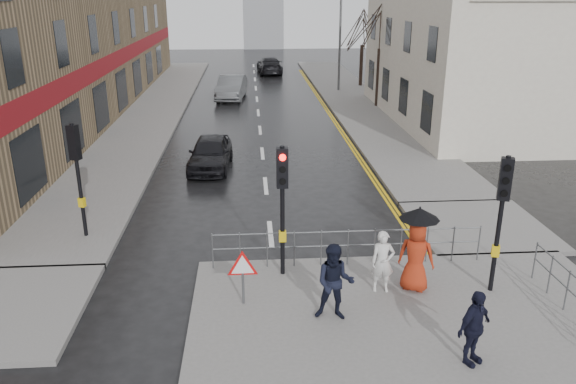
{
  "coord_description": "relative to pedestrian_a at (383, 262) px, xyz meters",
  "views": [
    {
      "loc": [
        -0.57,
        -12.67,
        7.03
      ],
      "look_at": [
        0.51,
        2.62,
        1.49
      ],
      "focal_mm": 35.0,
      "sensor_mm": 36.0,
      "label": 1
    }
  ],
  "objects": [
    {
      "name": "car_far",
      "position": [
        -1.18,
        38.51,
        -0.18
      ],
      "size": [
        2.28,
        5.09,
        1.45
      ],
      "primitive_type": "imported",
      "rotation": [
        0.0,
        0.0,
        3.19
      ],
      "color": "black",
      "rests_on": "ground"
    },
    {
      "name": "car_parked",
      "position": [
        -4.73,
        10.69,
        -0.23
      ],
      "size": [
        1.88,
        4.11,
        1.37
      ],
      "primitive_type": "imported",
      "rotation": [
        0.0,
        0.0,
        -0.07
      ],
      "color": "black",
      "rests_on": "ground"
    },
    {
      "name": "tree_near",
      "position": [
        4.97,
        22.84,
        4.23
      ],
      "size": [
        2.4,
        2.4,
        6.58
      ],
      "color": "#2F211A",
      "rests_on": "right_pavement"
    },
    {
      "name": "pedestrian_with_umbrella",
      "position": [
        0.81,
        0.01,
        0.37
      ],
      "size": [
        1.03,
        0.96,
        2.13
      ],
      "color": "#A32A13",
      "rests_on": "near_pavement"
    },
    {
      "name": "traffic_signal_near_left",
      "position": [
        -2.33,
        1.03,
        1.55
      ],
      "size": [
        0.28,
        0.27,
        3.4
      ],
      "color": "black",
      "rests_on": "near_pavement"
    },
    {
      "name": "left_pavement",
      "position": [
        -9.03,
        23.84,
        -0.84
      ],
      "size": [
        4.0,
        44.0,
        0.14
      ],
      "primitive_type": "cube",
      "color": "#605E5B",
      "rests_on": "ground"
    },
    {
      "name": "warning_sign",
      "position": [
        -3.33,
        -0.37,
        0.13
      ],
      "size": [
        0.8,
        0.07,
        1.35
      ],
      "color": "#595B5E",
      "rests_on": "near_pavement"
    },
    {
      "name": "car_mid",
      "position": [
        -4.24,
        26.49,
        -0.13
      ],
      "size": [
        2.18,
        4.89,
        1.56
      ],
      "primitive_type": "imported",
      "rotation": [
        0.0,
        0.0,
        -0.11
      ],
      "color": "#4E5053",
      "rests_on": "ground"
    },
    {
      "name": "guard_railing_front",
      "position": [
        -0.58,
        1.44,
        -0.05
      ],
      "size": [
        7.14,
        0.04,
        1.0
      ],
      "color": "#595B5E",
      "rests_on": "near_pavement"
    },
    {
      "name": "traffic_signal_far_left",
      "position": [
        -8.03,
        3.84,
        1.55
      ],
      "size": [
        0.34,
        0.33,
        3.4
      ],
      "color": "black",
      "rests_on": "left_pavement"
    },
    {
      "name": "street_lamp",
      "position": [
        3.29,
        28.84,
        3.8
      ],
      "size": [
        1.83,
        0.25,
        8.0
      ],
      "color": "#595B5E",
      "rests_on": "right_pavement"
    },
    {
      "name": "pavement_bridge_right",
      "position": [
        3.97,
        3.84,
        -0.84
      ],
      "size": [
        4.0,
        4.2,
        0.14
      ],
      "primitive_type": "cube",
      "color": "#605E5B",
      "rests_on": "ground"
    },
    {
      "name": "traffic_signal_near_right",
      "position": [
        2.67,
        -0.17,
        1.55
      ],
      "size": [
        0.34,
        0.33,
        3.4
      ],
      "color": "black",
      "rests_on": "near_pavement"
    },
    {
      "name": "right_pavement",
      "position": [
        3.97,
        25.84,
        -0.84
      ],
      "size": [
        4.0,
        40.0,
        0.14
      ],
      "primitive_type": "cube",
      "color": "#605E5B",
      "rests_on": "ground"
    },
    {
      "name": "pedestrian_d",
      "position": [
        1.11,
        -2.89,
        0.02
      ],
      "size": [
        0.98,
        0.82,
        1.57
      ],
      "primitive_type": "imported",
      "rotation": [
        0.0,
        0.0,
        0.57
      ],
      "color": "black",
      "rests_on": "near_pavement"
    },
    {
      "name": "near_pavement",
      "position": [
        0.47,
        -2.66,
        -0.84
      ],
      "size": [
        10.0,
        9.0,
        0.14
      ],
      "primitive_type": "cube",
      "color": "#605E5B",
      "rests_on": "ground"
    },
    {
      "name": "building_right_cream",
      "position": [
        9.47,
        18.84,
        3.87
      ],
      "size": [
        9.0,
        16.4,
        10.1
      ],
      "color": "beige",
      "rests_on": "ground"
    },
    {
      "name": "pedestrian_b",
      "position": [
        -1.32,
        -1.12,
        0.12
      ],
      "size": [
        0.97,
        0.82,
        1.77
      ],
      "primitive_type": "imported",
      "rotation": [
        0.0,
        0.0,
        -0.19
      ],
      "color": "black",
      "rests_on": "near_pavement"
    },
    {
      "name": "pedestrian_a",
      "position": [
        0.0,
        0.0,
        0.0
      ],
      "size": [
        0.59,
        0.41,
        1.54
      ],
      "primitive_type": "imported",
      "rotation": [
        0.0,
        0.0,
        -0.08
      ],
      "color": "silver",
      "rests_on": "near_pavement"
    },
    {
      "name": "ground",
      "position": [
        -2.53,
        0.84,
        -0.91
      ],
      "size": [
        120.0,
        120.0,
        0.0
      ],
      "primitive_type": "plane",
      "color": "black",
      "rests_on": "ground"
    },
    {
      "name": "tree_far",
      "position": [
        5.47,
        30.84,
        3.51
      ],
      "size": [
        2.4,
        2.4,
        5.64
      ],
      "color": "#2F211A",
      "rests_on": "right_pavement"
    },
    {
      "name": "building_left_terrace",
      "position": [
        -14.53,
        22.84,
        4.09
      ],
      "size": [
        8.0,
        42.0,
        10.0
      ],
      "primitive_type": "cube",
      "color": "#8C7251",
      "rests_on": "ground"
    }
  ]
}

